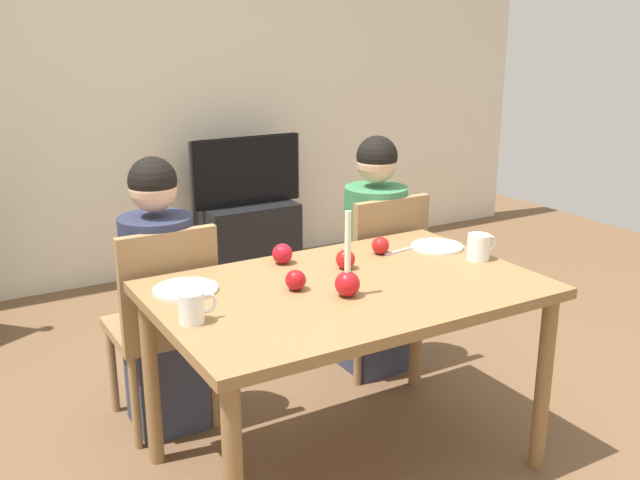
# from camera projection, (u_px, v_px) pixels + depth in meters

# --- Properties ---
(ground_plane) EXTENTS (7.68, 7.68, 0.00)m
(ground_plane) POSITION_uv_depth(u_px,v_px,m) (345.00, 463.00, 2.86)
(ground_plane) COLOR brown
(back_wall) EXTENTS (6.40, 0.10, 2.60)m
(back_wall) POSITION_uv_depth(u_px,v_px,m) (131.00, 83.00, 4.63)
(back_wall) COLOR beige
(back_wall) RESTS_ON ground
(dining_table) EXTENTS (1.40, 0.90, 0.75)m
(dining_table) POSITION_uv_depth(u_px,v_px,m) (347.00, 306.00, 2.67)
(dining_table) COLOR olive
(dining_table) RESTS_ON ground
(chair_left) EXTENTS (0.40, 0.40, 0.90)m
(chair_left) POSITION_uv_depth(u_px,v_px,m) (164.00, 316.00, 2.97)
(chair_left) COLOR #99754C
(chair_left) RESTS_ON ground
(chair_right) EXTENTS (0.40, 0.40, 0.90)m
(chair_right) POSITION_uv_depth(u_px,v_px,m) (378.00, 273.00, 3.49)
(chair_right) COLOR #99754C
(chair_right) RESTS_ON ground
(person_left_child) EXTENTS (0.30, 0.30, 1.17)m
(person_left_child) POSITION_uv_depth(u_px,v_px,m) (161.00, 301.00, 2.98)
(person_left_child) COLOR #33384C
(person_left_child) RESTS_ON ground
(person_right_child) EXTENTS (0.30, 0.30, 1.17)m
(person_right_child) POSITION_uv_depth(u_px,v_px,m) (375.00, 260.00, 3.50)
(person_right_child) COLOR #33384C
(person_right_child) RESTS_ON ground
(tv_stand) EXTENTS (0.64, 0.40, 0.48)m
(tv_stand) POSITION_uv_depth(u_px,v_px,m) (248.00, 238.00, 5.01)
(tv_stand) COLOR black
(tv_stand) RESTS_ON ground
(tv) EXTENTS (0.79, 0.05, 0.46)m
(tv) POSITION_uv_depth(u_px,v_px,m) (246.00, 171.00, 4.87)
(tv) COLOR black
(tv) RESTS_ON tv_stand
(candle_centerpiece) EXTENTS (0.09, 0.09, 0.31)m
(candle_centerpiece) POSITION_uv_depth(u_px,v_px,m) (347.00, 279.00, 2.52)
(candle_centerpiece) COLOR red
(candle_centerpiece) RESTS_ON dining_table
(plate_left) EXTENTS (0.23, 0.23, 0.01)m
(plate_left) POSITION_uv_depth(u_px,v_px,m) (186.00, 289.00, 2.58)
(plate_left) COLOR silver
(plate_left) RESTS_ON dining_table
(plate_right) EXTENTS (0.22, 0.22, 0.01)m
(plate_right) POSITION_uv_depth(u_px,v_px,m) (437.00, 246.00, 3.08)
(plate_right) COLOR white
(plate_right) RESTS_ON dining_table
(mug_left) EXTENTS (0.13, 0.08, 0.10)m
(mug_left) POSITION_uv_depth(u_px,v_px,m) (193.00, 307.00, 2.30)
(mug_left) COLOR white
(mug_left) RESTS_ON dining_table
(mug_right) EXTENTS (0.14, 0.09, 0.10)m
(mug_right) POSITION_uv_depth(u_px,v_px,m) (479.00, 247.00, 2.91)
(mug_right) COLOR white
(mug_right) RESTS_ON dining_table
(fork_right) EXTENTS (0.18, 0.04, 0.01)m
(fork_right) POSITION_uv_depth(u_px,v_px,m) (401.00, 251.00, 3.03)
(fork_right) COLOR silver
(fork_right) RESTS_ON dining_table
(apple_near_candle) EXTENTS (0.08, 0.08, 0.08)m
(apple_near_candle) POSITION_uv_depth(u_px,v_px,m) (282.00, 254.00, 2.87)
(apple_near_candle) COLOR #B31321
(apple_near_candle) RESTS_ON dining_table
(apple_by_left_plate) EXTENTS (0.07, 0.07, 0.07)m
(apple_by_left_plate) POSITION_uv_depth(u_px,v_px,m) (380.00, 245.00, 2.99)
(apple_by_left_plate) COLOR #B11818
(apple_by_left_plate) RESTS_ON dining_table
(apple_by_right_mug) EXTENTS (0.08, 0.08, 0.08)m
(apple_by_right_mug) POSITION_uv_depth(u_px,v_px,m) (296.00, 280.00, 2.58)
(apple_by_right_mug) COLOR #AB1117
(apple_by_right_mug) RESTS_ON dining_table
(apple_far_edge) EXTENTS (0.08, 0.08, 0.08)m
(apple_far_edge) POSITION_uv_depth(u_px,v_px,m) (345.00, 259.00, 2.81)
(apple_far_edge) COLOR red
(apple_far_edge) RESTS_ON dining_table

